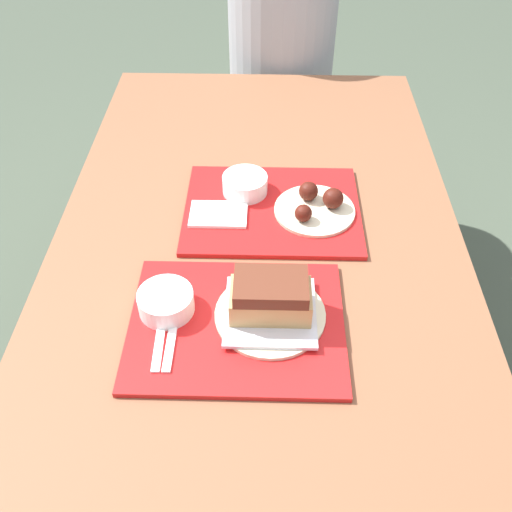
{
  "coord_description": "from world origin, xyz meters",
  "views": [
    {
      "loc": [
        0.02,
        -0.89,
        1.61
      ],
      "look_at": [
        -0.0,
        -0.03,
        0.78
      ],
      "focal_mm": 40.0,
      "sensor_mm": 36.0,
      "label": 1
    }
  ],
  "objects_px": {
    "person_seated_across": "(282,40)",
    "bowl_coleslaw_far": "(245,183)",
    "tray_near": "(237,324)",
    "tray_far": "(272,209)",
    "bowl_coleslaw_near": "(166,301)",
    "brisket_sandwich_plate": "(270,303)",
    "wings_plate_far": "(316,205)"
  },
  "relations": [
    {
      "from": "person_seated_across",
      "to": "bowl_coleslaw_far",
      "type": "bearing_deg",
      "value": -96.32
    },
    {
      "from": "tray_near",
      "to": "tray_far",
      "type": "distance_m",
      "value": 0.36
    },
    {
      "from": "bowl_coleslaw_near",
      "to": "brisket_sandwich_plate",
      "type": "bearing_deg",
      "value": -2.98
    },
    {
      "from": "tray_near",
      "to": "person_seated_across",
      "type": "relative_size",
      "value": 0.55
    },
    {
      "from": "wings_plate_far",
      "to": "tray_far",
      "type": "bearing_deg",
      "value": 175.08
    },
    {
      "from": "bowl_coleslaw_far",
      "to": "wings_plate_far",
      "type": "xyz_separation_m",
      "value": [
        0.17,
        -0.07,
        -0.01
      ]
    },
    {
      "from": "tray_far",
      "to": "brisket_sandwich_plate",
      "type": "distance_m",
      "value": 0.34
    },
    {
      "from": "brisket_sandwich_plate",
      "to": "wings_plate_far",
      "type": "distance_m",
      "value": 0.34
    },
    {
      "from": "tray_near",
      "to": "person_seated_across",
      "type": "bearing_deg",
      "value": 85.7
    },
    {
      "from": "tray_near",
      "to": "brisket_sandwich_plate",
      "type": "distance_m",
      "value": 0.08
    },
    {
      "from": "bowl_coleslaw_near",
      "to": "bowl_coleslaw_far",
      "type": "relative_size",
      "value": 1.0
    },
    {
      "from": "tray_far",
      "to": "wings_plate_far",
      "type": "bearing_deg",
      "value": -4.92
    },
    {
      "from": "brisket_sandwich_plate",
      "to": "wings_plate_far",
      "type": "relative_size",
      "value": 1.14
    },
    {
      "from": "tray_near",
      "to": "wings_plate_far",
      "type": "distance_m",
      "value": 0.39
    },
    {
      "from": "bowl_coleslaw_far",
      "to": "brisket_sandwich_plate",
      "type": "bearing_deg",
      "value": -80.72
    },
    {
      "from": "tray_near",
      "to": "bowl_coleslaw_near",
      "type": "relative_size",
      "value": 3.8
    },
    {
      "from": "brisket_sandwich_plate",
      "to": "person_seated_across",
      "type": "bearing_deg",
      "value": 88.56
    },
    {
      "from": "wings_plate_far",
      "to": "person_seated_across",
      "type": "bearing_deg",
      "value": 94.45
    },
    {
      "from": "brisket_sandwich_plate",
      "to": "bowl_coleslaw_far",
      "type": "relative_size",
      "value": 1.98
    },
    {
      "from": "tray_near",
      "to": "brisket_sandwich_plate",
      "type": "bearing_deg",
      "value": 16.08
    },
    {
      "from": "bowl_coleslaw_far",
      "to": "person_seated_across",
      "type": "distance_m",
      "value": 0.88
    },
    {
      "from": "tray_near",
      "to": "tray_far",
      "type": "relative_size",
      "value": 1.0
    },
    {
      "from": "bowl_coleslaw_near",
      "to": "wings_plate_far",
      "type": "relative_size",
      "value": 0.58
    },
    {
      "from": "tray_far",
      "to": "bowl_coleslaw_far",
      "type": "height_order",
      "value": "bowl_coleslaw_far"
    },
    {
      "from": "tray_near",
      "to": "brisket_sandwich_plate",
      "type": "height_order",
      "value": "brisket_sandwich_plate"
    },
    {
      "from": "tray_near",
      "to": "bowl_coleslaw_far",
      "type": "bearing_deg",
      "value": 89.99
    },
    {
      "from": "bowl_coleslaw_near",
      "to": "person_seated_across",
      "type": "height_order",
      "value": "person_seated_across"
    },
    {
      "from": "wings_plate_far",
      "to": "bowl_coleslaw_far",
      "type": "bearing_deg",
      "value": 158.06
    },
    {
      "from": "bowl_coleslaw_far",
      "to": "wings_plate_far",
      "type": "bearing_deg",
      "value": -21.94
    },
    {
      "from": "brisket_sandwich_plate",
      "to": "wings_plate_far",
      "type": "bearing_deg",
      "value": 72.19
    },
    {
      "from": "tray_far",
      "to": "bowl_coleslaw_near",
      "type": "relative_size",
      "value": 3.8
    },
    {
      "from": "tray_far",
      "to": "person_seated_across",
      "type": "xyz_separation_m",
      "value": [
        0.03,
        0.93,
        0.02
      ]
    }
  ]
}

